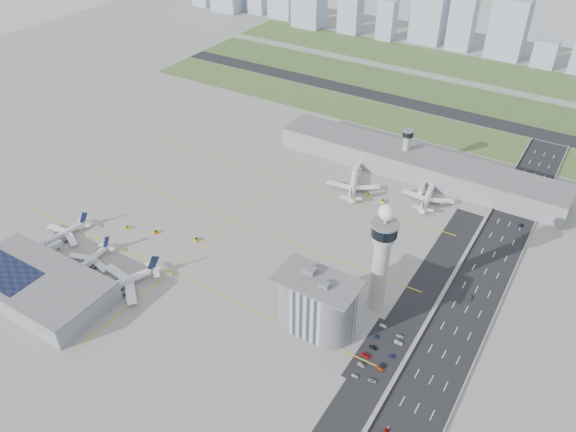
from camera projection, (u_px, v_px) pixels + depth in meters
The scene contains 60 objects.
ground at pixel (256, 267), 327.03m from camera, with size 1000.00×1000.00×0.00m, color #9D9A92.
grass_strip_0 at pixel (383, 116), 491.35m from camera, with size 480.00×50.00×0.08m, color #566E34.
grass_strip_1 at pixel (414, 87), 543.27m from camera, with size 480.00×60.00×0.08m, color #4A6630.
grass_strip_2 at pixel (442, 62), 598.66m from camera, with size 480.00×70.00×0.08m, color #486932.
runway at pixel (399, 101), 516.95m from camera, with size 480.00×22.00×0.10m, color black.
highway at pixel (448, 346), 277.75m from camera, with size 28.00×500.00×0.10m, color black.
barrier_left at pixel (421, 334), 283.42m from camera, with size 0.60×500.00×1.20m, color #9E9E99.
barrier_right at pixel (476, 357), 271.43m from camera, with size 0.60×500.00×1.20m, color #9E9E99.
landside_road at pixel (393, 339), 281.54m from camera, with size 18.00×260.00×0.08m, color black.
parking_lot at pixel (380, 353), 274.08m from camera, with size 20.00×44.00×0.10m, color black.
taxiway_line_h_0 at pixel (170, 272), 323.39m from camera, with size 260.00×0.60×0.01m, color yellow.
taxiway_line_h_1 at pixel (232, 220), 364.93m from camera, with size 260.00×0.60×0.01m, color yellow.
taxiway_line_h_2 at pixel (281, 179), 406.47m from camera, with size 260.00×0.60×0.01m, color yellow.
taxiway_line_v at pixel (232, 220), 364.93m from camera, with size 0.60×260.00×0.01m, color yellow.
control_tower at pixel (382, 254), 281.38m from camera, with size 14.00×14.00×64.50m.
secondary_tower at pixel (406, 146), 407.11m from camera, with size 8.60×8.60×31.90m.
admin_building at pixel (316, 303), 280.65m from camera, with size 42.00×24.00×33.50m.
terminal_pier at pixel (416, 164), 407.78m from camera, with size 210.00×32.00×15.80m.
near_terminal at pixel (37, 286), 304.24m from camera, with size 84.00×42.00×13.00m.
airplane_near_a at pixel (61, 231), 346.27m from camera, with size 36.88×31.34×10.33m, color white, non-canonical shape.
airplane_near_b at pixel (87, 259), 325.17m from camera, with size 35.46×30.14×9.93m, color white, non-canonical shape.
airplane_near_c at pixel (120, 279), 308.57m from camera, with size 45.83×38.96×12.83m, color white, non-canonical shape.
airplane_far_a at pixel (354, 181), 392.44m from camera, with size 44.45×37.78×12.45m, color white, non-canonical shape.
airplane_far_b at pixel (429, 192), 380.73m from camera, with size 42.04×35.73×11.77m, color white, non-canonical shape.
jet_bridge_near_0 at pixel (40, 254), 331.55m from camera, with size 14.00×3.00×5.70m, color silver, non-canonical shape.
jet_bridge_near_1 at pixel (75, 272), 318.70m from camera, with size 14.00×3.00×5.70m, color silver, non-canonical shape.
jet_bridge_near_2 at pixel (113, 291), 305.85m from camera, with size 14.00×3.00×5.70m, color silver, non-canonical shape.
jet_bridge_far_0 at pixel (359, 166), 415.91m from camera, with size 14.00×3.00×5.70m, color silver, non-canonical shape.
jet_bridge_far_1 at pixel (423, 185), 394.49m from camera, with size 14.00×3.00×5.70m, color silver, non-canonical shape.
tug_0 at pixel (127, 228), 356.52m from camera, with size 2.08×3.03×1.76m, color yellow, non-canonical shape.
tug_1 at pixel (141, 275), 319.61m from camera, with size 1.91×2.77×1.61m, color gold, non-canonical shape.
tug_2 at pixel (156, 232), 352.81m from camera, with size 2.13×3.09×1.80m, color #DA9500, non-canonical shape.
tug_3 at pixel (196, 239), 346.56m from camera, with size 2.18×3.18×1.85m, color gold, non-canonical shape.
tug_4 at pixel (368, 195), 387.61m from camera, with size 1.89×2.74×1.60m, color yellow, non-canonical shape.
tug_5 at pixel (383, 201), 381.03m from camera, with size 2.32×3.37×1.96m, color yellow, non-canonical shape.
car_lot_0 at pixel (355, 376), 262.38m from camera, with size 1.39×3.45×1.17m, color silver.
car_lot_1 at pixel (361, 365), 267.59m from camera, with size 1.32×3.78×1.25m, color gray.
car_lot_2 at pixel (366, 355), 272.20m from camera, with size 2.18×4.73×1.32m, color #B4100F.
car_lot_3 at pixel (373, 348), 276.38m from camera, with size 1.63×4.00×1.16m, color black.
car_lot_4 at pixel (376, 336), 282.37m from camera, with size 1.31×3.26×1.11m, color navy.
car_lot_5 at pixel (383, 326), 287.99m from camera, with size 1.30×3.71×1.22m, color silver.
car_lot_6 at pixel (372, 381), 260.09m from camera, with size 1.98×4.29×1.19m, color gray.
car_lot_7 at pixel (380, 369), 265.72m from camera, with size 1.60×3.93×1.14m, color #B6400F.
car_lot_8 at pixel (383, 365), 267.63m from camera, with size 1.31×3.27×1.11m, color black.
car_lot_9 at pixel (391, 356), 271.98m from camera, with size 1.14×3.28×1.08m, color #14134A.
car_lot_10 at pixel (399, 343), 278.86m from camera, with size 2.11×4.58×1.27m, color white.
car_lot_11 at pixel (400, 336), 282.44m from camera, with size 1.59×3.92×1.14m, color #AEB0B1.
car_hw_0 at pixel (385, 432), 238.58m from camera, with size 1.50×3.72×1.27m, color #B30808.
car_hw_1 at pixel (470, 298), 304.93m from camera, with size 1.27×3.63×1.20m, color black.
car_hw_2 at pixel (521, 225), 358.94m from camera, with size 2.07×4.49×1.25m, color #162C4E.
car_hw_4 at pixel (518, 180), 403.89m from camera, with size 1.40×3.49×1.19m, color slate.
skyline_bldg_2 at pixel (258, 2), 741.82m from camera, with size 22.81×18.25×26.79m, color #9EADC1.
skyline_bldg_3 at pixel (283, 2), 723.13m from camera, with size 32.30×25.84×36.93m, color #9EADC1.
skyline_bldg_4 at pixel (309, 1), 684.54m from camera, with size 35.81×28.65×60.36m, color #9EADC1.
skyline_bldg_5 at pixel (351, 4), 662.45m from camera, with size 25.49×20.39×66.89m, color #9EADC1.
skyline_bldg_6 at pixel (387, 20), 647.22m from camera, with size 20.04×16.03×45.20m, color #9EADC1.
skyline_bldg_7 at pixel (429, 14), 637.19m from camera, with size 35.76×28.61×61.22m, color #9EADC1.
skyline_bldg_8 at pixel (464, 11), 609.92m from camera, with size 26.33×21.06×83.39m, color #9EADC1.
skyline_bldg_9 at pixel (509, 28), 595.34m from camera, with size 36.96×29.57×62.11m, color #9EADC1.
skyline_bldg_10 at pixel (545, 53), 580.92m from camera, with size 23.01×18.41×27.75m, color #9EADC1.
Camera 1 is at (146.73, -202.16, 213.92)m, focal length 35.00 mm.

